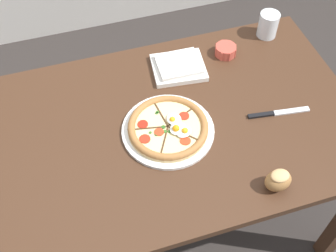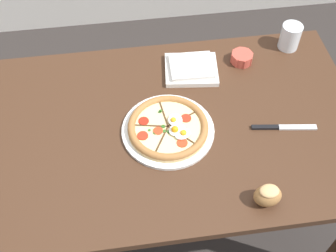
# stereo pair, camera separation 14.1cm
# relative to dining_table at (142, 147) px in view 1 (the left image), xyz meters

# --- Properties ---
(ground_plane) EXTENTS (12.00, 12.00, 0.00)m
(ground_plane) POSITION_rel_dining_table_xyz_m (0.00, 0.00, -0.65)
(ground_plane) COLOR #2D2826
(dining_table) EXTENTS (1.55, 0.83, 0.74)m
(dining_table) POSITION_rel_dining_table_xyz_m (0.00, 0.00, 0.00)
(dining_table) COLOR #422819
(dining_table) RESTS_ON ground_plane
(pizza) EXTENTS (0.32, 0.32, 0.05)m
(pizza) POSITION_rel_dining_table_xyz_m (0.09, -0.03, 0.11)
(pizza) COLOR white
(pizza) RESTS_ON dining_table
(ramekin_bowl) EXTENTS (0.09, 0.09, 0.04)m
(ramekin_bowl) POSITION_rel_dining_table_xyz_m (0.42, 0.27, 0.11)
(ramekin_bowl) COLOR #C64C3D
(ramekin_bowl) RESTS_ON dining_table
(napkin_folded) EXTENTS (0.21, 0.19, 0.04)m
(napkin_folded) POSITION_rel_dining_table_xyz_m (0.22, 0.25, 0.11)
(napkin_folded) COLOR silver
(napkin_folded) RESTS_ON dining_table
(bread_piece_near) EXTENTS (0.08, 0.06, 0.08)m
(bread_piece_near) POSITION_rel_dining_table_xyz_m (0.34, -0.33, 0.13)
(bread_piece_near) COLOR #A3703D
(bread_piece_near) RESTS_ON dining_table
(knife_main) EXTENTS (0.22, 0.05, 0.01)m
(knife_main) POSITION_rel_dining_table_xyz_m (0.48, -0.07, 0.10)
(knife_main) COLOR silver
(knife_main) RESTS_ON dining_table
(water_glass) EXTENTS (0.08, 0.08, 0.10)m
(water_glass) POSITION_rel_dining_table_xyz_m (0.62, 0.33, 0.14)
(water_glass) COLOR white
(water_glass) RESTS_ON dining_table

